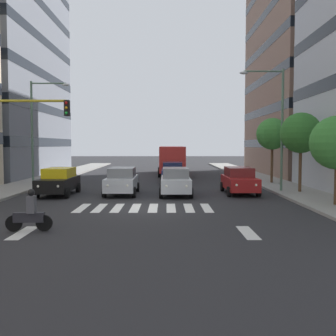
# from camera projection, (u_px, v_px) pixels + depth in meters

# --- Properties ---
(ground_plane) EXTENTS (180.00, 180.00, 0.00)m
(ground_plane) POSITION_uv_depth(u_px,v_px,m) (144.00, 208.00, 19.47)
(ground_plane) COLOR #262628
(building_left_block_0) EXTENTS (10.48, 18.36, 26.82)m
(building_left_block_0) POSITION_uv_depth(u_px,v_px,m) (312.00, 49.00, 41.04)
(building_left_block_0) COLOR #846656
(building_left_block_0) RESTS_ON ground_plane
(crosswalk_markings) EXTENTS (6.75, 2.80, 0.01)m
(crosswalk_markings) POSITION_uv_depth(u_px,v_px,m) (144.00, 208.00, 19.47)
(crosswalk_markings) COLOR silver
(crosswalk_markings) RESTS_ON ground_plane
(lane_arrow_0) EXTENTS (0.50, 2.20, 0.01)m
(lane_arrow_0) POSITION_uv_depth(u_px,v_px,m) (248.00, 232.00, 14.00)
(lane_arrow_0) COLOR silver
(lane_arrow_0) RESTS_ON ground_plane
(lane_arrow_1) EXTENTS (0.50, 2.20, 0.01)m
(lane_arrow_1) POSITION_uv_depth(u_px,v_px,m) (23.00, 233.00, 13.96)
(lane_arrow_1) COLOR silver
(lane_arrow_1) RESTS_ON ground_plane
(car_0) EXTENTS (2.02, 4.44, 1.72)m
(car_0) POSITION_uv_depth(u_px,v_px,m) (239.00, 180.00, 25.09)
(car_0) COLOR maroon
(car_0) RESTS_ON ground_plane
(car_1) EXTENTS (2.02, 4.44, 1.72)m
(car_1) POSITION_uv_depth(u_px,v_px,m) (176.00, 181.00, 24.45)
(car_1) COLOR #B2B7BC
(car_1) RESTS_ON ground_plane
(car_2) EXTENTS (2.02, 4.44, 1.72)m
(car_2) POSITION_uv_depth(u_px,v_px,m) (122.00, 181.00, 24.78)
(car_2) COLOR #B2B7BC
(car_2) RESTS_ON ground_plane
(car_3) EXTENTS (2.02, 4.44, 1.72)m
(car_3) POSITION_uv_depth(u_px,v_px,m) (59.00, 181.00, 24.44)
(car_3) COLOR black
(car_3) RESTS_ON ground_plane
(car_row2_0) EXTENTS (2.02, 4.44, 1.72)m
(car_row2_0) POSITION_uv_depth(u_px,v_px,m) (172.00, 172.00, 32.55)
(car_row2_0) COLOR navy
(car_row2_0) RESTS_ON ground_plane
(bus_behind_traffic) EXTENTS (2.78, 10.50, 3.00)m
(bus_behind_traffic) POSITION_uv_depth(u_px,v_px,m) (172.00, 157.00, 41.25)
(bus_behind_traffic) COLOR red
(bus_behind_traffic) RESTS_ON ground_plane
(motorcycle_with_rider) EXTENTS (1.70, 0.37, 1.57)m
(motorcycle_with_rider) POSITION_uv_depth(u_px,v_px,m) (30.00, 214.00, 14.17)
(motorcycle_with_rider) COLOR black
(motorcycle_with_rider) RESTS_ON ground_plane
(traffic_light_gantry) EXTENTS (4.26, 0.36, 5.50)m
(traffic_light_gantry) POSITION_uv_depth(u_px,v_px,m) (9.00, 134.00, 18.74)
(traffic_light_gantry) COLOR #AD991E
(traffic_light_gantry) RESTS_ON ground_plane
(street_lamp_left) EXTENTS (2.93, 0.28, 7.97)m
(street_lamp_left) POSITION_uv_depth(u_px,v_px,m) (276.00, 118.00, 25.38)
(street_lamp_left) COLOR #4C6B56
(street_lamp_left) RESTS_ON sidewalk_left
(street_lamp_right) EXTENTS (2.90, 0.28, 7.66)m
(street_lamp_right) POSITION_uv_depth(u_px,v_px,m) (38.00, 123.00, 28.32)
(street_lamp_right) COLOR #4C6B56
(street_lamp_right) RESTS_ON sidewalk_right
(street_tree_1) EXTENTS (2.62, 2.62, 5.11)m
(street_tree_1) POSITION_uv_depth(u_px,v_px,m) (301.00, 133.00, 24.92)
(street_tree_1) COLOR #513823
(street_tree_1) RESTS_ON sidewalk_left
(street_tree_2) EXTENTS (2.54, 2.54, 5.18)m
(street_tree_2) POSITION_uv_depth(u_px,v_px,m) (272.00, 134.00, 30.97)
(street_tree_2) COLOR #513823
(street_tree_2) RESTS_ON sidewalk_left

